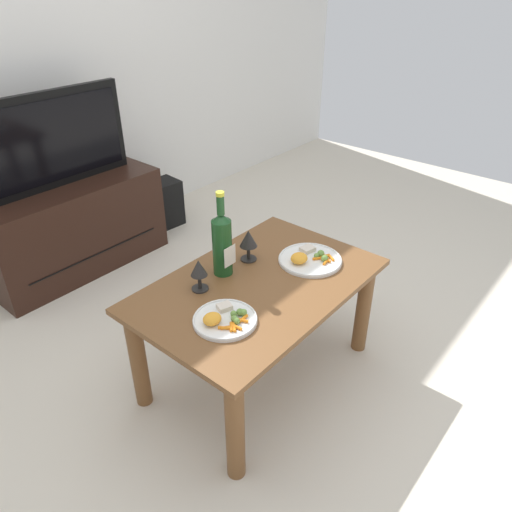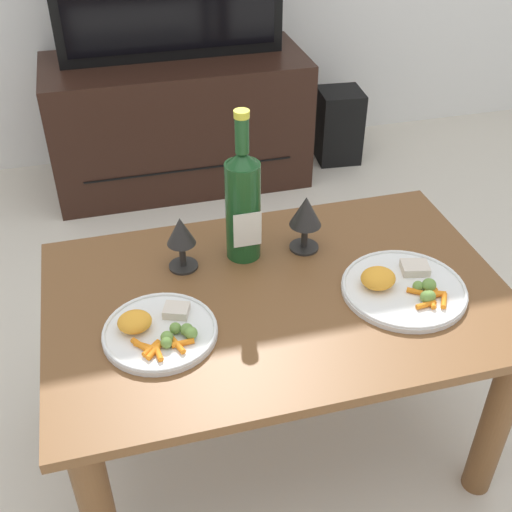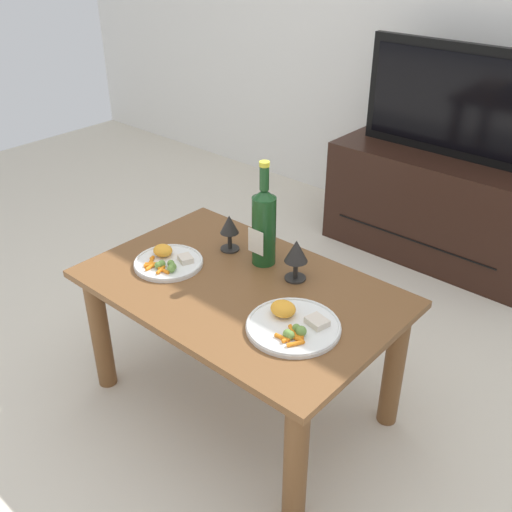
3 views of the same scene
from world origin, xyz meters
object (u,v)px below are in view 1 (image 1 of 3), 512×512
wine_bottle (222,242)px  dinner_plate_left (225,319)px  dinner_plate_right (310,259)px  goblet_right (248,240)px  goblet_left (199,270)px  tv_stand (72,226)px  tv_screen (53,140)px  dining_table (259,302)px  floor_speaker (166,203)px

wine_bottle → dinner_plate_left: (-0.24, -0.24, -0.14)m
dinner_plate_left → dinner_plate_right: bearing=0.1°
goblet_right → wine_bottle: bearing=175.1°
goblet_right → dinner_plate_right: 0.29m
goblet_left → dinner_plate_right: size_ratio=0.49×
tv_stand → tv_screen: size_ratio=1.19×
dining_table → tv_stand: size_ratio=0.97×
dining_table → floor_speaker: bearing=63.6°
tv_stand → dinner_plate_left: 1.62m
tv_screen → wine_bottle: bearing=-91.8°
goblet_left → dining_table: bearing=-38.6°
goblet_left → dinner_plate_right: bearing=-25.2°
tv_stand → floor_speaker: (0.74, -0.00, -0.11)m
dining_table → wine_bottle: size_ratio=2.77×
dining_table → dinner_plate_left: (-0.28, -0.07, 0.12)m
floor_speaker → goblet_left: goblet_left is taller
dining_table → tv_screen: (0.00, 1.50, 0.40)m
tv_screen → goblet_left: (-0.19, -1.35, -0.21)m
wine_bottle → dinner_plate_right: (0.32, -0.23, -0.14)m
goblet_left → dinner_plate_left: goblet_left is taller
floor_speaker → goblet_left: (-0.94, -1.35, 0.44)m
goblet_right → dinner_plate_right: bearing=-53.5°
dining_table → goblet_left: bearing=141.4°
dining_table → wine_bottle: (-0.04, 0.17, 0.25)m
tv_stand → floor_speaker: 0.75m
tv_stand → dinner_plate_right: dinner_plate_right is taller
tv_screen → floor_speaker: size_ratio=2.70×
goblet_left → goblet_right: 0.30m
wine_bottle → dinner_plate_left: 0.36m
tv_stand → floor_speaker: bearing=-0.1°
wine_bottle → floor_speaker: bearing=59.6°
dining_table → dinner_plate_left: 0.31m
dinner_plate_left → dinner_plate_right: size_ratio=0.85×
tv_stand → goblet_right: (0.11, -1.35, 0.34)m
floor_speaker → tv_stand: bearing=-175.1°
tv_stand → goblet_right: 1.40m
tv_screen → goblet_left: size_ratio=6.51×
tv_stand → goblet_left: goblet_left is taller
tv_screen → goblet_left: tv_screen is taller
dinner_plate_right → dining_table: bearing=166.3°
goblet_left → dinner_plate_left: (-0.09, -0.22, -0.08)m
tv_screen → floor_speaker: 0.99m
dining_table → tv_screen: tv_screen is taller
goblet_left → goblet_right: goblet_right is taller
dining_table → tv_stand: bearing=89.9°
goblet_left → floor_speaker: bearing=55.2°
tv_screen → dinner_plate_left: size_ratio=3.74×
tv_screen → goblet_right: (0.11, -1.35, -0.20)m
tv_stand → goblet_right: size_ratio=7.31×
goblet_left → dinner_plate_left: size_ratio=0.57×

